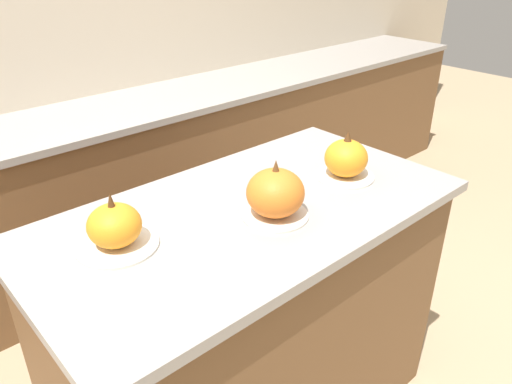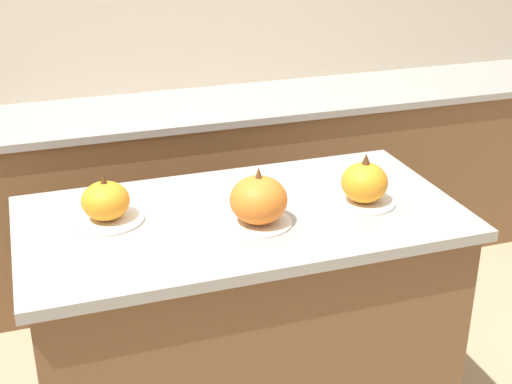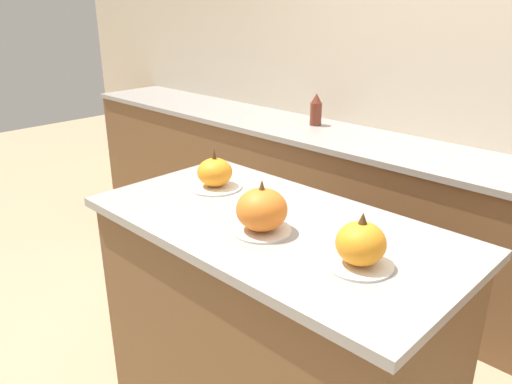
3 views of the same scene
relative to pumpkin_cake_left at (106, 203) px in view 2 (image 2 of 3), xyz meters
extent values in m
cube|color=beige|center=(0.41, 1.55, 0.24)|extent=(8.00, 0.06, 2.50)
cube|color=brown|center=(0.41, -0.08, -0.55)|extent=(1.34, 0.67, 0.92)
cube|color=gray|center=(0.41, -0.08, -0.08)|extent=(1.40, 0.73, 0.03)
cube|color=brown|center=(0.41, 1.22, -0.57)|extent=(6.00, 0.56, 0.88)
cube|color=gray|center=(0.41, 1.22, -0.12)|extent=(6.00, 0.60, 0.03)
cylinder|color=silver|center=(0.00, 0.00, -0.06)|extent=(0.23, 0.23, 0.01)
ellipsoid|color=orange|center=(0.00, 0.00, 0.01)|extent=(0.15, 0.15, 0.12)
cone|color=#4C2D14|center=(0.00, 0.00, 0.09)|extent=(0.02, 0.02, 0.05)
cylinder|color=silver|center=(0.44, -0.17, -0.06)|extent=(0.21, 0.21, 0.01)
ellipsoid|color=orange|center=(0.44, -0.17, 0.02)|extent=(0.18, 0.18, 0.15)
cone|color=brown|center=(0.44, -0.17, 0.11)|extent=(0.02, 0.02, 0.04)
cylinder|color=silver|center=(0.81, -0.14, -0.06)|extent=(0.21, 0.21, 0.01)
ellipsoid|color=orange|center=(0.81, -0.14, 0.01)|extent=(0.15, 0.15, 0.13)
cone|color=#4C2D14|center=(0.81, -0.14, 0.09)|extent=(0.03, 0.03, 0.04)
camera|label=1|loc=(-0.48, -1.11, 0.71)|focal=35.00mm
camera|label=2|loc=(-0.20, -2.03, 0.92)|focal=50.00mm
camera|label=3|loc=(1.51, -1.30, 0.69)|focal=35.00mm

